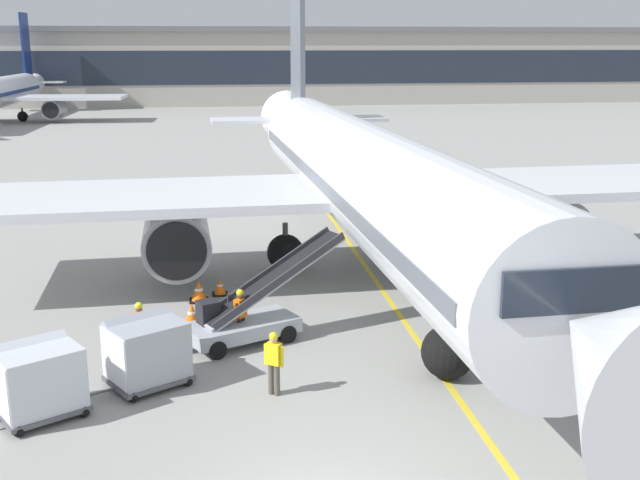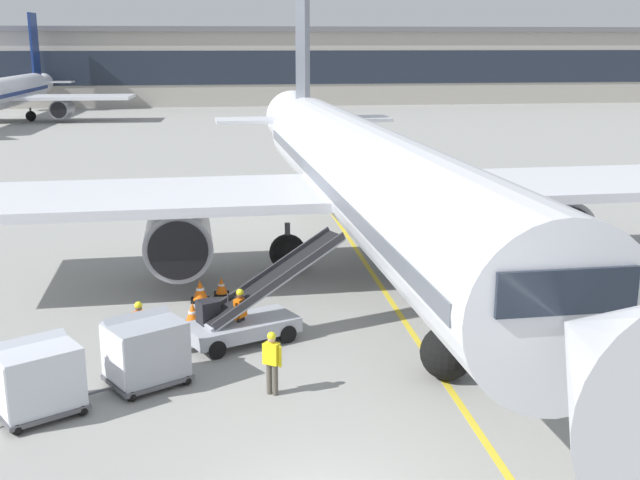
{
  "view_description": "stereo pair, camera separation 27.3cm",
  "coord_description": "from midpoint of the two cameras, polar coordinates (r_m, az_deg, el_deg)",
  "views": [
    {
      "loc": [
        -1.89,
        -13.37,
        9.02
      ],
      "look_at": [
        1.3,
        9.38,
        3.16
      ],
      "focal_mm": 43.87,
      "sensor_mm": 36.0,
      "label": 1
    },
    {
      "loc": [
        -1.62,
        -13.41,
        9.02
      ],
      "look_at": [
        1.3,
        9.38,
        3.16
      ],
      "focal_mm": 43.87,
      "sensor_mm": 36.0,
      "label": 2
    }
  ],
  "objects": [
    {
      "name": "belt_loader",
      "position": [
        24.23,
        -5.57,
        -5.39
      ],
      "size": [
        5.29,
        3.33,
        3.16
      ],
      "color": "#A3A8B2",
      "rests_on": "ground"
    },
    {
      "name": "safety_cone_nose_mark",
      "position": [
        28.26,
        -9.11,
        -3.7
      ],
      "size": [
        0.68,
        0.68,
        0.76
      ],
      "color": "black",
      "rests_on": "ground"
    },
    {
      "name": "baggage_cart_second",
      "position": [
        20.68,
        -20.24,
        -9.45
      ],
      "size": [
        2.75,
        2.4,
        1.91
      ],
      "color": "#515156",
      "rests_on": "ground"
    },
    {
      "name": "apron_guidance_line_lead_in",
      "position": [
        30.81,
        3.66,
        -2.74
      ],
      "size": [
        0.2,
        110.0,
        0.01
      ],
      "color": "yellow",
      "rests_on": "ground"
    },
    {
      "name": "ground_crew_marshaller",
      "position": [
        20.59,
        -3.78,
        -8.66
      ],
      "size": [
        0.49,
        0.41,
        1.74
      ],
      "color": "#514C42",
      "rests_on": "ground"
    },
    {
      "name": "terminal_building",
      "position": [
        124.28,
        -0.37,
        12.66
      ],
      "size": [
        135.16,
        21.59,
        11.04
      ],
      "color": "#A8A399",
      "rests_on": "ground"
    },
    {
      "name": "ground_crew_by_carts",
      "position": [
        23.38,
        -13.34,
        -6.17
      ],
      "size": [
        0.44,
        0.43,
        1.74
      ],
      "color": "#333847",
      "rests_on": "ground"
    },
    {
      "name": "baggage_cart_lead",
      "position": [
        21.63,
        -12.92,
        -7.85
      ],
      "size": [
        2.75,
        2.4,
        1.91
      ],
      "color": "#515156",
      "rests_on": "ground"
    },
    {
      "name": "ground_crew_by_loader",
      "position": [
        24.03,
        -6.15,
        -5.29
      ],
      "size": [
        0.43,
        0.46,
        1.74
      ],
      "color": "black",
      "rests_on": "ground"
    },
    {
      "name": "safety_cone_wingtip",
      "position": [
        28.87,
        -7.58,
        -3.4
      ],
      "size": [
        0.55,
        0.55,
        0.63
      ],
      "color": "black",
      "rests_on": "ground"
    },
    {
      "name": "parked_airplane",
      "position": [
        30.56,
        2.92,
        4.54
      ],
      "size": [
        31.96,
        42.17,
        14.27
      ],
      "color": "silver",
      "rests_on": "ground"
    },
    {
      "name": "safety_cone_engine_keepout",
      "position": [
        25.99,
        -9.62,
        -5.38
      ],
      "size": [
        0.65,
        0.65,
        0.73
      ],
      "color": "black",
      "rests_on": "ground"
    }
  ]
}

